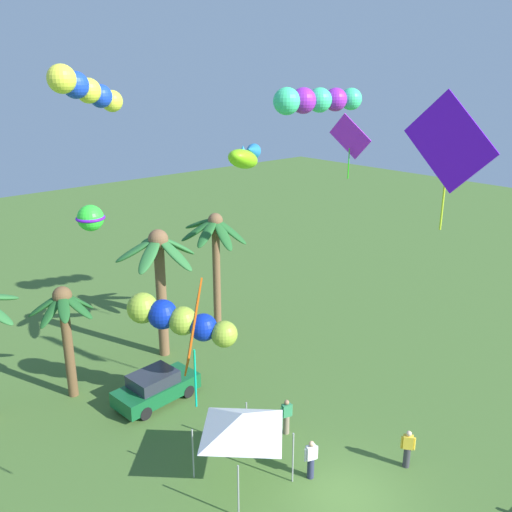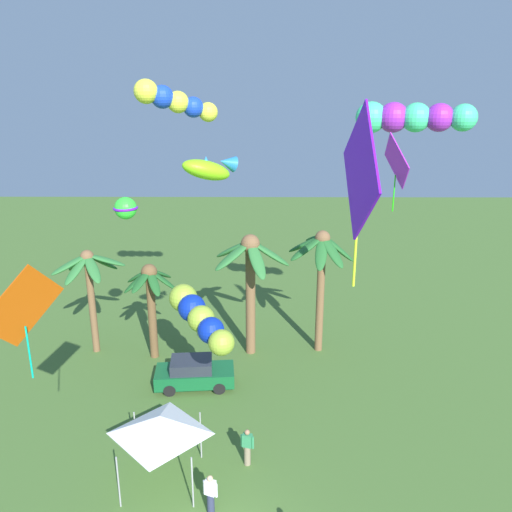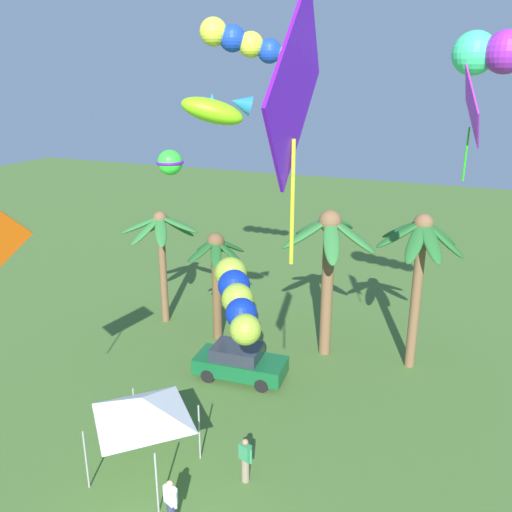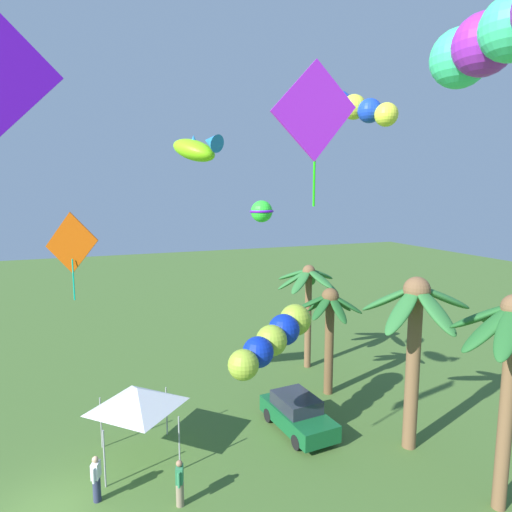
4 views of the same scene
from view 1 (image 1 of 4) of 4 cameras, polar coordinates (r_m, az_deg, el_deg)
ground_plane at (r=21.81m, az=9.26°, el=-23.28°), size 120.00×120.00×0.00m
palm_tree_0 at (r=28.66m, az=-9.94°, el=-0.83°), size 4.31×4.43×6.96m
palm_tree_2 at (r=26.37m, az=-19.12°, el=-5.97°), size 2.98×3.16×5.46m
palm_tree_3 at (r=30.91m, az=-4.19°, el=1.41°), size 3.74×3.94×7.10m
parked_car_0 at (r=26.40m, az=-10.28°, el=-13.13°), size 4.03×2.02×1.51m
spectator_0 at (r=24.02m, az=3.15°, el=-16.15°), size 0.53×0.33×1.59m
spectator_1 at (r=23.04m, az=15.32°, el=-18.56°), size 0.41×0.46×1.59m
spectator_2 at (r=21.92m, az=5.67°, el=-20.08°), size 0.52×0.35×1.59m
festival_tent at (r=20.75m, az=-1.41°, el=-16.77°), size 2.86×2.86×2.85m
kite_tube_0 at (r=28.18m, az=6.14°, el=15.65°), size 4.70×2.26×1.31m
kite_tube_1 at (r=23.92m, az=-8.07°, el=-6.45°), size 3.27×4.31×2.01m
kite_diamond_2 at (r=19.62m, az=19.26°, el=10.84°), size 0.32×3.34×4.66m
kite_diamond_3 at (r=25.17m, az=9.65°, el=11.92°), size 0.56×2.05×2.87m
kite_tube_4 at (r=24.63m, az=-17.18°, el=16.07°), size 3.76×2.32×1.99m
kite_ball_5 at (r=21.48m, az=-16.66°, el=3.76°), size 1.45×1.45×0.98m
kite_diamond_6 at (r=14.76m, az=-6.46°, el=-7.51°), size 1.77×2.07×3.71m
kite_fish_7 at (r=19.92m, az=-1.22°, el=10.10°), size 2.21×1.71×1.11m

